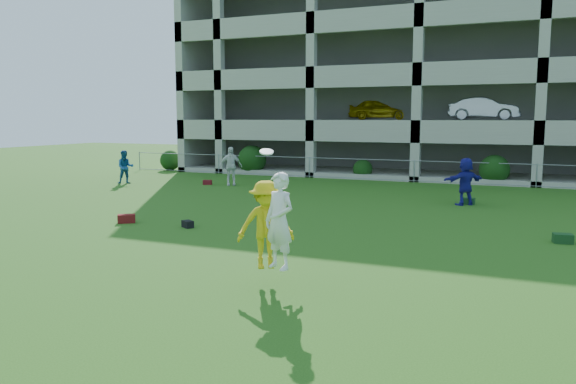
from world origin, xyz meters
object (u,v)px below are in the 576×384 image
at_px(parking_garage, 441,78).
at_px(bystander_b, 231,166).
at_px(bystander_a, 125,167).
at_px(bystander_d, 465,181).
at_px(frisbee_contest, 270,224).

bearing_deg(parking_garage, bystander_b, -121.28).
bearing_deg(parking_garage, bystander_a, -132.00).
xyz_separation_m(bystander_a, parking_garage, (13.77, 15.29, 5.14)).
bearing_deg(bystander_a, parking_garage, 8.22).
xyz_separation_m(bystander_d, parking_garage, (-3.34, 15.86, 5.07)).
xyz_separation_m(bystander_a, bystander_b, (5.41, 1.53, 0.11)).
bearing_deg(bystander_a, frisbee_contest, -82.29).
height_order(bystander_a, bystander_b, bystander_b).
relative_size(bystander_a, parking_garage, 0.06).
xyz_separation_m(bystander_d, frisbee_contest, (-2.55, -12.77, 0.36)).
relative_size(bystander_a, frisbee_contest, 0.69).
bearing_deg(bystander_b, bystander_d, -40.81).
bearing_deg(frisbee_contest, bystander_a, 137.49).
xyz_separation_m(bystander_b, parking_garage, (8.36, 13.76, 5.03)).
height_order(bystander_a, frisbee_contest, frisbee_contest).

